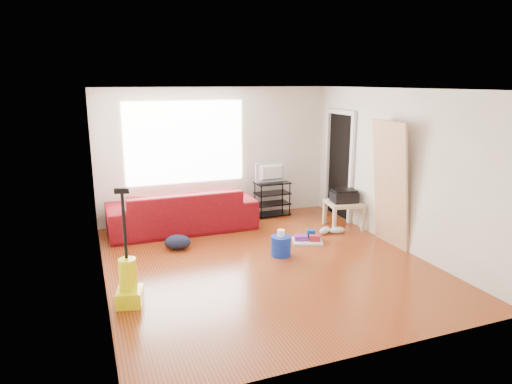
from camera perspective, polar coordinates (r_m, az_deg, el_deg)
name	(u,v)px	position (r m, az deg, el deg)	size (l,w,h in m)	color
room	(266,177)	(6.59, 1.32, 1.87)	(4.51, 5.01, 2.51)	maroon
sofa	(183,230)	(8.34, -9.12, -4.67)	(2.58, 1.01, 0.75)	#560405
tv_stand	(272,198)	(9.02, 2.04, -0.81)	(0.68, 0.41, 0.67)	black
tv	(272,173)	(8.91, 2.07, 2.43)	(0.66, 0.09, 0.38)	black
side_table	(344,206)	(8.40, 10.91, -1.74)	(0.69, 0.69, 0.48)	#C2B390
printer	(344,196)	(8.35, 10.97, -0.49)	(0.49, 0.40, 0.23)	black
bucket	(281,255)	(7.07, 3.12, -7.92)	(0.31, 0.31, 0.31)	#0F2EA7
toilet_paper	(281,243)	(7.00, 3.14, -6.34)	(0.11, 0.11, 0.10)	white
cleaning_tray	(308,239)	(7.66, 6.49, -5.84)	(0.58, 0.53, 0.17)	silver
backpack	(178,249)	(7.43, -9.73, -7.02)	(0.41, 0.33, 0.23)	black
sneakers	(331,230)	(8.12, 9.36, -4.76)	(0.52, 0.26, 0.12)	silver
vacuum	(129,283)	(5.74, -15.63, -10.90)	(0.37, 0.40, 1.41)	#E6E807
door_panel	(386,245)	(7.80, 15.95, -6.34)	(0.04, 0.81, 2.02)	#A07856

